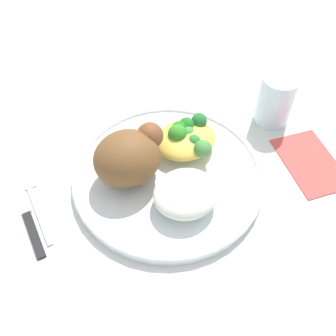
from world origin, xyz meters
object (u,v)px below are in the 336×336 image
at_px(fork, 34,202).
at_px(water_glass, 276,99).
at_px(rice_pile, 186,194).
at_px(roasted_chicken, 129,156).
at_px(plate, 168,176).
at_px(napkin, 310,162).
at_px(mac_cheese_with_broccoli, 186,137).
at_px(knife, 26,213).

bearing_deg(fork, water_glass, 0.17).
distance_m(rice_pile, fork, 0.23).
bearing_deg(water_glass, roasted_chicken, -174.83).
bearing_deg(rice_pile, plate, 89.80).
distance_m(plate, water_glass, 0.23).
bearing_deg(fork, napkin, -14.81).
bearing_deg(fork, mac_cheese_with_broccoli, -1.84).
height_order(rice_pile, napkin, rice_pile).
relative_size(roasted_chicken, napkin, 0.87).
height_order(fork, knife, knife).
relative_size(rice_pile, mac_cheese_with_broccoli, 0.95).
relative_size(rice_pile, water_glass, 1.04).
bearing_deg(mac_cheese_with_broccoli, plate, -142.85).
relative_size(plate, napkin, 2.30).
distance_m(knife, water_glass, 0.44).
height_order(mac_cheese_with_broccoli, fork, mac_cheese_with_broccoli).
xyz_separation_m(mac_cheese_with_broccoli, napkin, (0.17, -0.10, -0.04)).
distance_m(plate, roasted_chicken, 0.07).
distance_m(fork, water_glass, 0.42).
height_order(roasted_chicken, knife, roasted_chicken).
distance_m(rice_pile, napkin, 0.23).
xyz_separation_m(water_glass, napkin, (0.00, -0.11, -0.04)).
bearing_deg(napkin, water_glass, 90.40).
bearing_deg(fork, rice_pile, -27.55).
bearing_deg(roasted_chicken, plate, -22.12).
bearing_deg(roasted_chicken, mac_cheese_with_broccoli, 8.79).
xyz_separation_m(plate, roasted_chicken, (-0.05, 0.02, 0.05)).
xyz_separation_m(roasted_chicken, rice_pile, (0.05, -0.08, -0.02)).
height_order(rice_pile, fork, rice_pile).
relative_size(plate, rice_pile, 3.14).
distance_m(knife, napkin, 0.45).
bearing_deg(rice_pile, fork, 152.45).
bearing_deg(plate, knife, 172.31).
height_order(knife, napkin, knife).
bearing_deg(water_glass, rice_pile, -154.68).
xyz_separation_m(roasted_chicken, knife, (-0.16, 0.01, -0.06)).
distance_m(water_glass, napkin, 0.12).
height_order(plate, knife, plate).
relative_size(knife, water_glass, 2.11).
height_order(water_glass, napkin, water_glass).
relative_size(mac_cheese_with_broccoli, water_glass, 1.10).
xyz_separation_m(rice_pile, water_glass, (0.22, 0.11, 0.01)).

